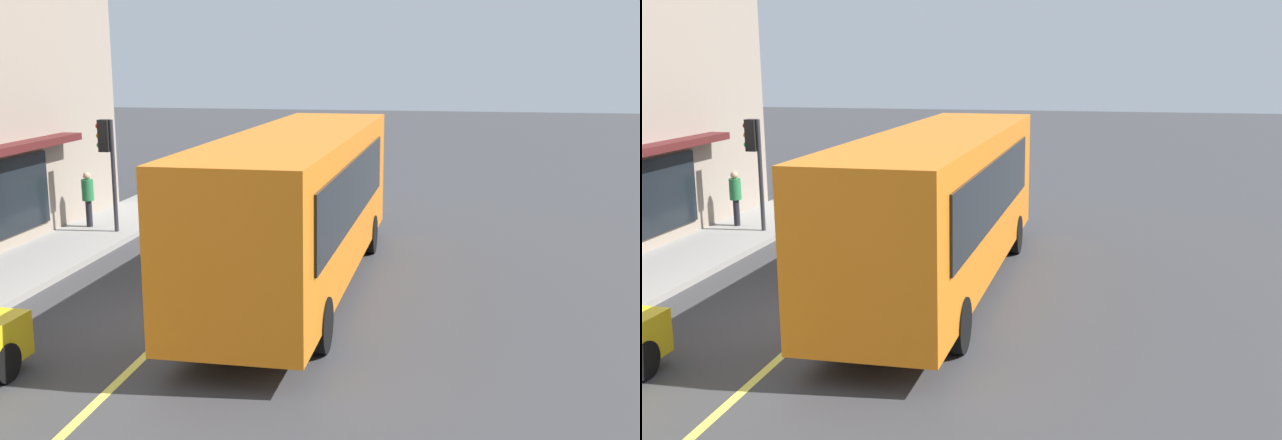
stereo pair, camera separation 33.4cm
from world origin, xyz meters
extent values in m
plane|color=#38383A|center=(0.00, 0.00, 0.00)|extent=(120.00, 120.00, 0.00)
cube|color=#D8D14C|center=(0.00, 0.00, 0.00)|extent=(36.00, 0.16, 0.01)
cube|color=orange|center=(2.44, -1.87, 2.00)|extent=(11.03, 2.62, 3.00)
cube|color=black|center=(7.89, -1.93, 2.36)|extent=(0.14, 2.10, 1.80)
cube|color=black|center=(2.15, -0.60, 2.36)|extent=(8.80, 0.16, 1.32)
cube|color=black|center=(2.12, -3.14, 2.36)|extent=(8.80, 0.16, 1.32)
cube|color=#0CF259|center=(7.96, -1.93, 3.25)|extent=(0.10, 1.90, 0.36)
cube|color=#2D2D33|center=(7.99, -1.93, 0.75)|extent=(0.19, 2.40, 0.40)
cylinder|color=black|center=(5.97, -0.78, 0.50)|extent=(1.00, 0.31, 1.00)
cylinder|color=black|center=(5.94, -3.04, 0.50)|extent=(1.00, 0.31, 1.00)
cylinder|color=black|center=(-1.07, -0.70, 0.50)|extent=(1.00, 0.31, 1.00)
cylinder|color=black|center=(-1.10, -2.96, 0.50)|extent=(1.00, 0.31, 1.00)
cylinder|color=#2D2D33|center=(6.53, 4.35, 1.75)|extent=(0.12, 0.12, 3.20)
cube|color=black|center=(6.53, 4.55, 2.90)|extent=(0.30, 0.30, 0.90)
sphere|color=red|center=(6.53, 4.72, 3.17)|extent=(0.18, 0.18, 0.18)
sphere|color=orange|center=(6.53, 4.72, 2.90)|extent=(0.18, 0.18, 0.18)
sphere|color=green|center=(6.53, 4.72, 2.63)|extent=(0.18, 0.18, 0.18)
cylinder|color=black|center=(-3.20, 1.77, 0.32)|extent=(0.65, 0.24, 0.64)
cylinder|color=black|center=(6.98, 5.41, 0.54)|extent=(0.18, 0.18, 0.79)
cylinder|color=#26723F|center=(6.98, 5.41, 1.25)|extent=(0.34, 0.34, 0.62)
sphere|color=tan|center=(6.98, 5.41, 1.67)|extent=(0.22, 0.22, 0.22)
camera|label=1|loc=(-13.45, -5.14, 5.08)|focal=42.68mm
camera|label=2|loc=(-13.39, -5.47, 5.08)|focal=42.68mm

